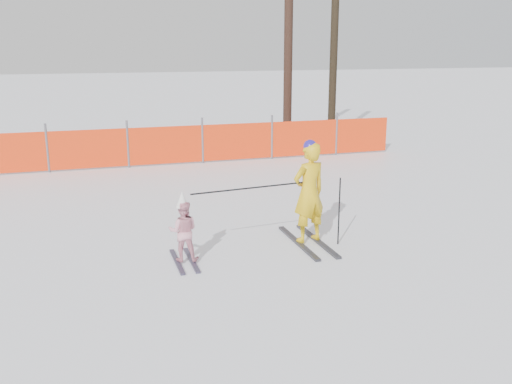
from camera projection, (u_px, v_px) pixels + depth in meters
ground at (266, 265)px, 8.44m from camera, size 120.00×120.00×0.00m
adult at (309, 193)px, 9.19m from camera, size 0.68×1.68×1.72m
child at (183, 230)px, 8.45m from camera, size 0.52×1.03×1.10m
ski_poles at (284, 197)px, 8.91m from camera, size 2.44×0.23×1.12m
safety_fence at (78, 149)px, 14.63m from camera, size 17.67×0.06×1.25m
tree_trunks at (308, 41)px, 18.34m from camera, size 2.14×0.93×7.13m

